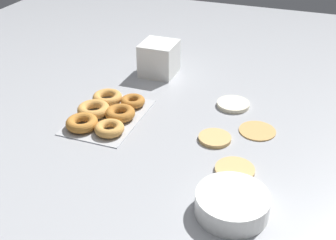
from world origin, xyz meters
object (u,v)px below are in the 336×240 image
at_px(pancake_1, 215,138).
at_px(pancake_3, 257,130).
at_px(donut_tray, 106,113).
at_px(batter_bowl, 232,204).
at_px(container_stack, 159,58).
at_px(pancake_2, 235,170).
at_px(pancake_0, 233,104).

xyz_separation_m(pancake_1, pancake_3, (-0.10, 0.12, -0.00)).
xyz_separation_m(pancake_3, donut_tray, (0.09, -0.50, 0.01)).
relative_size(batter_bowl, container_stack, 1.31).
distance_m(pancake_2, container_stack, 0.69).
bearing_deg(container_stack, pancake_3, 56.72).
distance_m(pancake_1, pancake_3, 0.15).
bearing_deg(pancake_3, donut_tray, -79.97).
bearing_deg(pancake_3, pancake_1, -50.99).
bearing_deg(pancake_2, container_stack, -140.71).
distance_m(pancake_3, batter_bowl, 0.39).
distance_m(pancake_2, donut_tray, 0.50).
height_order(pancake_2, container_stack, container_stack).
bearing_deg(pancake_0, container_stack, -115.32).
relative_size(pancake_1, pancake_2, 0.92).
xyz_separation_m(pancake_0, pancake_2, (0.37, 0.09, -0.00)).
relative_size(pancake_3, donut_tray, 0.37).
xyz_separation_m(pancake_1, container_stack, (-0.40, -0.34, 0.06)).
relative_size(pancake_1, pancake_3, 0.87).
xyz_separation_m(pancake_2, batter_bowl, (0.16, 0.03, 0.02)).
distance_m(pancake_2, batter_bowl, 0.17).
bearing_deg(pancake_0, pancake_3, 39.04).
xyz_separation_m(pancake_2, container_stack, (-0.53, -0.44, 0.06)).
bearing_deg(donut_tray, pancake_3, 100.03).
distance_m(donut_tray, batter_bowl, 0.59).
distance_m(pancake_0, container_stack, 0.39).
xyz_separation_m(pancake_3, batter_bowl, (0.39, 0.00, 0.02)).
height_order(pancake_0, pancake_2, pancake_0).
relative_size(pancake_0, container_stack, 0.82).
bearing_deg(pancake_0, donut_tray, -60.04).
bearing_deg(pancake_3, container_stack, -123.28).
xyz_separation_m(pancake_0, pancake_3, (0.14, 0.11, -0.00)).
bearing_deg(pancake_1, container_stack, -139.22).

